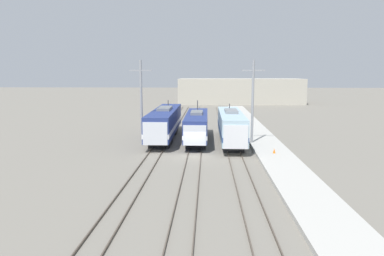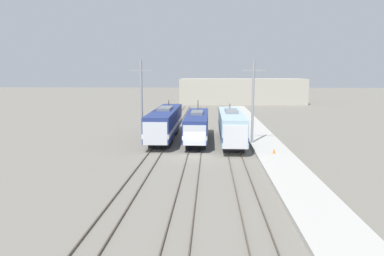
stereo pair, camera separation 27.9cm
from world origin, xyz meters
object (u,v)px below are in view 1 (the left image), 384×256
Objects in this scene: locomotive_far_left at (165,123)px; catenary_tower_right at (253,101)px; locomotive_far_right at (231,127)px; catenary_tower_left at (141,101)px; locomotive_center at (197,126)px; traffic_cone at (274,151)px.

locomotive_far_left is 1.86× the size of catenary_tower_right.
catenary_tower_left is (-11.31, -0.87, 3.32)m from locomotive_far_right.
locomotive_far_left is at bearing 57.56° from catenary_tower_left.
locomotive_center is 4.58m from locomotive_far_right.
catenary_tower_right is at bearing 0.00° from catenary_tower_left.
catenary_tower_left is at bearing 180.00° from catenary_tower_right.
catenary_tower_right is at bearing -18.73° from locomotive_far_left.
locomotive_center is at bearing 16.56° from catenary_tower_left.
locomotive_center reaches higher than locomotive_far_right.
locomotive_far_right is (4.43, -1.18, 0.16)m from locomotive_center.
locomotive_far_left is at bearing 141.84° from traffic_cone.
locomotive_far_left is at bearing 161.27° from catenary_tower_right.
catenary_tower_right reaches higher than traffic_cone.
traffic_cone is at bearing -38.16° from locomotive_far_left.
locomotive_far_left is 16.72m from traffic_cone.
locomotive_center is 30.63× the size of traffic_cone.
locomotive_far_left is at bearing 157.64° from locomotive_center.
catenary_tower_left is at bearing -122.44° from locomotive_far_left.
locomotive_center is (4.43, -1.82, -0.18)m from locomotive_far_left.
catenary_tower_left is at bearing -175.60° from locomotive_far_right.
locomotive_center is at bearing 135.67° from traffic_cone.
locomotive_center is 1.54× the size of catenary_tower_left.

